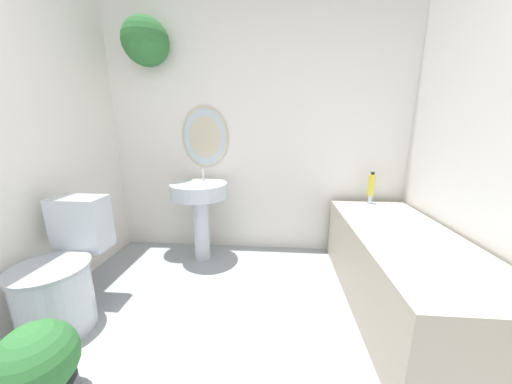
% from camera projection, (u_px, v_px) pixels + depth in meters
% --- Properties ---
extents(wall_back, '(2.97, 0.40, 2.40)m').
position_uv_depth(wall_back, '(243.00, 121.00, 2.46)').
color(wall_back, silver).
rests_on(wall_back, ground_plane).
extents(toilet, '(0.44, 0.62, 0.78)m').
position_uv_depth(toilet, '(63.00, 277.00, 1.63)').
color(toilet, silver).
rests_on(toilet, ground_plane).
extents(pedestal_sink, '(0.51, 0.51, 0.85)m').
position_uv_depth(pedestal_sink, '(200.00, 201.00, 2.37)').
color(pedestal_sink, silver).
rests_on(pedestal_sink, ground_plane).
extents(bathtub, '(0.67, 1.60, 0.63)m').
position_uv_depth(bathtub, '(401.00, 268.00, 1.78)').
color(bathtub, '#B2A893').
rests_on(bathtub, ground_plane).
extents(shampoo_bottle, '(0.06, 0.06, 0.22)m').
position_uv_depth(shampoo_bottle, '(371.00, 185.00, 2.36)').
color(shampoo_bottle, gold).
rests_on(shampoo_bottle, bathtub).
extents(potted_plant, '(0.33, 0.33, 0.43)m').
position_uv_depth(potted_plant, '(38.00, 367.00, 1.12)').
color(potted_plant, '#47474C').
rests_on(potted_plant, ground_plane).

